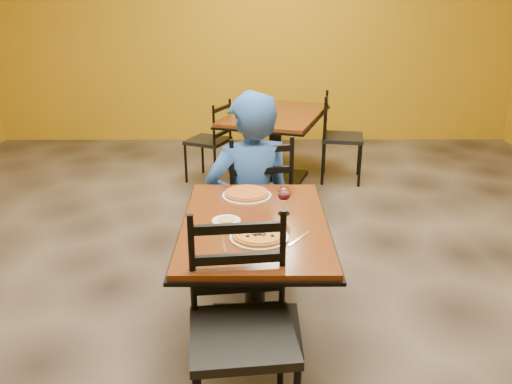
{
  "coord_description": "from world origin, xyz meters",
  "views": [
    {
      "loc": [
        -0.0,
        -3.19,
        1.95
      ],
      "look_at": [
        0.01,
        -0.3,
        0.85
      ],
      "focal_mm": 36.96,
      "sensor_mm": 36.0,
      "label": 1
    }
  ],
  "objects_px": {
    "pizza_far": "(247,193)",
    "diner": "(250,184)",
    "plate_main": "(259,237)",
    "table_second": "(275,130)",
    "table_main": "(255,252)",
    "chair_main_near": "(242,337)",
    "side_plate": "(226,221)",
    "pizza_main": "(259,234)",
    "plate_far": "(247,195)",
    "wine_glass": "(284,199)",
    "chair_second_right": "(343,138)",
    "chair_main_far": "(256,198)",
    "chair_second_left": "(208,141)"
  },
  "relations": [
    {
      "from": "table_main",
      "to": "pizza_far",
      "type": "height_order",
      "value": "pizza_far"
    },
    {
      "from": "chair_main_near",
      "to": "side_plate",
      "type": "height_order",
      "value": "chair_main_near"
    },
    {
      "from": "plate_main",
      "to": "wine_glass",
      "type": "xyz_separation_m",
      "value": [
        0.14,
        0.32,
        0.08
      ]
    },
    {
      "from": "table_main",
      "to": "diner",
      "type": "xyz_separation_m",
      "value": [
        -0.03,
        0.82,
        0.11
      ]
    },
    {
      "from": "chair_main_far",
      "to": "side_plate",
      "type": "bearing_deg",
      "value": 69.19
    },
    {
      "from": "pizza_main",
      "to": "chair_main_near",
      "type": "bearing_deg",
      "value": -98.46
    },
    {
      "from": "chair_main_near",
      "to": "diner",
      "type": "relative_size",
      "value": 0.77
    },
    {
      "from": "table_main",
      "to": "chair_main_near",
      "type": "xyz_separation_m",
      "value": [
        -0.06,
        -0.73,
        -0.04
      ]
    },
    {
      "from": "diner",
      "to": "table_second",
      "type": "bearing_deg",
      "value": -115.47
    },
    {
      "from": "chair_second_right",
      "to": "side_plate",
      "type": "relative_size",
      "value": 5.93
    },
    {
      "from": "chair_main_near",
      "to": "plate_far",
      "type": "bearing_deg",
      "value": 83.32
    },
    {
      "from": "chair_second_left",
      "to": "plate_far",
      "type": "relative_size",
      "value": 2.84
    },
    {
      "from": "table_main",
      "to": "side_plate",
      "type": "bearing_deg",
      "value": -178.89
    },
    {
      "from": "pizza_far",
      "to": "diner",
      "type": "bearing_deg",
      "value": 87.84
    },
    {
      "from": "chair_main_near",
      "to": "chair_second_right",
      "type": "distance_m",
      "value": 3.69
    },
    {
      "from": "plate_main",
      "to": "table_second",
      "type": "bearing_deg",
      "value": 86.22
    },
    {
      "from": "table_main",
      "to": "plate_far",
      "type": "distance_m",
      "value": 0.44
    },
    {
      "from": "diner",
      "to": "pizza_far",
      "type": "bearing_deg",
      "value": 69.69
    },
    {
      "from": "pizza_far",
      "to": "wine_glass",
      "type": "height_order",
      "value": "wine_glass"
    },
    {
      "from": "chair_main_near",
      "to": "pizza_main",
      "type": "xyz_separation_m",
      "value": [
        0.08,
        0.53,
        0.26
      ]
    },
    {
      "from": "plate_far",
      "to": "pizza_main",
      "type": "bearing_deg",
      "value": -83.06
    },
    {
      "from": "table_main",
      "to": "plate_main",
      "type": "relative_size",
      "value": 3.97
    },
    {
      "from": "pizza_main",
      "to": "pizza_far",
      "type": "height_order",
      "value": "same"
    },
    {
      "from": "chair_second_right",
      "to": "wine_glass",
      "type": "xyz_separation_m",
      "value": [
        -0.78,
        -2.71,
        0.37
      ]
    },
    {
      "from": "chair_second_right",
      "to": "side_plate",
      "type": "distance_m",
      "value": 3.04
    },
    {
      "from": "chair_second_right",
      "to": "chair_main_near",
      "type": "bearing_deg",
      "value": 173.53
    },
    {
      "from": "chair_main_far",
      "to": "table_second",
      "type": "bearing_deg",
      "value": -107.29
    },
    {
      "from": "plate_main",
      "to": "plate_far",
      "type": "bearing_deg",
      "value": 96.94
    },
    {
      "from": "plate_main",
      "to": "wine_glass",
      "type": "relative_size",
      "value": 1.72
    },
    {
      "from": "table_main",
      "to": "chair_main_far",
      "type": "distance_m",
      "value": 0.96
    },
    {
      "from": "diner",
      "to": "pizza_far",
      "type": "distance_m",
      "value": 0.45
    },
    {
      "from": "pizza_main",
      "to": "side_plate",
      "type": "relative_size",
      "value": 1.77
    },
    {
      "from": "plate_far",
      "to": "wine_glass",
      "type": "distance_m",
      "value": 0.36
    },
    {
      "from": "chair_main_far",
      "to": "plate_far",
      "type": "xyz_separation_m",
      "value": [
        -0.06,
        -0.57,
        0.24
      ]
    },
    {
      "from": "table_main",
      "to": "chair_main_far",
      "type": "bearing_deg",
      "value": 89.36
    },
    {
      "from": "table_main",
      "to": "side_plate",
      "type": "xyz_separation_m",
      "value": [
        -0.16,
        -0.0,
        0.2
      ]
    },
    {
      "from": "diner",
      "to": "plate_far",
      "type": "height_order",
      "value": "diner"
    },
    {
      "from": "chair_second_right",
      "to": "table_main",
      "type": "bearing_deg",
      "value": 170.71
    },
    {
      "from": "table_main",
      "to": "diner",
      "type": "height_order",
      "value": "diner"
    },
    {
      "from": "table_main",
      "to": "plate_main",
      "type": "height_order",
      "value": "plate_main"
    },
    {
      "from": "side_plate",
      "to": "wine_glass",
      "type": "xyz_separation_m",
      "value": [
        0.33,
        0.11,
        0.08
      ]
    },
    {
      "from": "chair_main_near",
      "to": "plate_main",
      "type": "relative_size",
      "value": 3.32
    },
    {
      "from": "chair_main_near",
      "to": "plate_main",
      "type": "bearing_deg",
      "value": 75.14
    },
    {
      "from": "plate_main",
      "to": "pizza_far",
      "type": "bearing_deg",
      "value": 96.94
    },
    {
      "from": "chair_second_right",
      "to": "pizza_far",
      "type": "bearing_deg",
      "value": 166.95
    },
    {
      "from": "chair_main_far",
      "to": "pizza_main",
      "type": "xyz_separation_m",
      "value": [
        0.01,
        -1.17,
        0.26
      ]
    },
    {
      "from": "diner",
      "to": "plate_main",
      "type": "bearing_deg",
      "value": 74.98
    },
    {
      "from": "chair_main_far",
      "to": "pizza_far",
      "type": "distance_m",
      "value": 0.63
    },
    {
      "from": "chair_second_right",
      "to": "plate_main",
      "type": "relative_size",
      "value": 3.06
    },
    {
      "from": "pizza_far",
      "to": "chair_second_left",
      "type": "bearing_deg",
      "value": 100.62
    }
  ]
}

